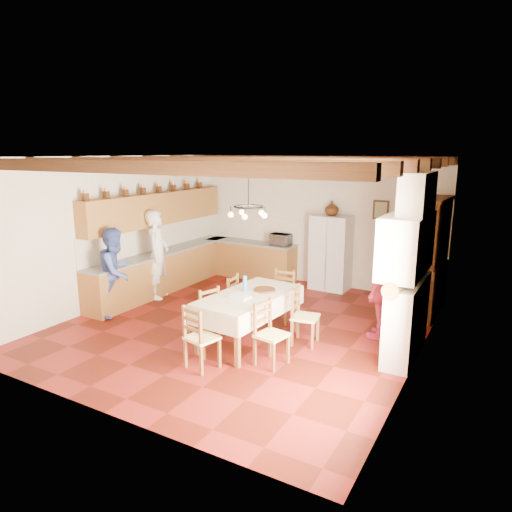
# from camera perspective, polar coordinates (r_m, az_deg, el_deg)

# --- Properties ---
(floor) EXTENTS (6.00, 6.50, 0.02)m
(floor) POSITION_cam_1_polar(r_m,az_deg,el_deg) (8.37, -1.62, -8.76)
(floor) COLOR #4C1209
(floor) RESTS_ON ground
(ceiling) EXTENTS (6.00, 6.50, 0.02)m
(ceiling) POSITION_cam_1_polar(r_m,az_deg,el_deg) (7.78, -1.77, 12.38)
(ceiling) COLOR beige
(ceiling) RESTS_ON ground
(wall_back) EXTENTS (6.00, 0.02, 3.00)m
(wall_back) POSITION_cam_1_polar(r_m,az_deg,el_deg) (10.82, 7.28, 4.40)
(wall_back) COLOR beige
(wall_back) RESTS_ON ground
(wall_front) EXTENTS (6.00, 0.02, 3.00)m
(wall_front) POSITION_cam_1_polar(r_m,az_deg,el_deg) (5.50, -19.57, -4.57)
(wall_front) COLOR beige
(wall_front) RESTS_ON ground
(wall_left) EXTENTS (0.02, 6.50, 3.00)m
(wall_left) POSITION_cam_1_polar(r_m,az_deg,el_deg) (9.81, -16.94, 3.08)
(wall_left) COLOR beige
(wall_left) RESTS_ON ground
(wall_right) EXTENTS (0.02, 6.50, 3.00)m
(wall_right) POSITION_cam_1_polar(r_m,az_deg,el_deg) (6.92, 20.19, -1.11)
(wall_right) COLOR beige
(wall_right) RESTS_ON ground
(ceiling_beams) EXTENTS (6.00, 6.30, 0.16)m
(ceiling_beams) POSITION_cam_1_polar(r_m,az_deg,el_deg) (7.78, -1.76, 11.64)
(ceiling_beams) COLOR #331911
(ceiling_beams) RESTS_ON ground
(lower_cabinets_left) EXTENTS (0.60, 4.30, 0.86)m
(lower_cabinets_left) POSITION_cam_1_polar(r_m,az_deg,el_deg) (10.57, -11.30, -1.87)
(lower_cabinets_left) COLOR brown
(lower_cabinets_left) RESTS_ON ground
(lower_cabinets_back) EXTENTS (2.30, 0.60, 0.86)m
(lower_cabinets_back) POSITION_cam_1_polar(r_m,az_deg,el_deg) (11.42, -0.67, -0.51)
(lower_cabinets_back) COLOR brown
(lower_cabinets_back) RESTS_ON ground
(countertop_left) EXTENTS (0.62, 4.30, 0.04)m
(countertop_left) POSITION_cam_1_polar(r_m,az_deg,el_deg) (10.46, -11.41, 0.51)
(countertop_left) COLOR slate
(countertop_left) RESTS_ON lower_cabinets_left
(countertop_back) EXTENTS (2.34, 0.62, 0.04)m
(countertop_back) POSITION_cam_1_polar(r_m,az_deg,el_deg) (11.32, -0.68, 1.70)
(countertop_back) COLOR slate
(countertop_back) RESTS_ON lower_cabinets_back
(backsplash_left) EXTENTS (0.03, 4.30, 0.60)m
(backsplash_left) POSITION_cam_1_polar(r_m,az_deg,el_deg) (10.59, -12.66, 2.36)
(backsplash_left) COLOR white
(backsplash_left) RESTS_ON ground
(backsplash_back) EXTENTS (2.30, 0.03, 0.60)m
(backsplash_back) POSITION_cam_1_polar(r_m,az_deg,el_deg) (11.51, 0.03, 3.51)
(backsplash_back) COLOR white
(backsplash_back) RESTS_ON ground
(upper_cabinets) EXTENTS (0.35, 4.20, 0.70)m
(upper_cabinets) POSITION_cam_1_polar(r_m,az_deg,el_deg) (10.39, -12.17, 5.81)
(upper_cabinets) COLOR brown
(upper_cabinets) RESTS_ON ground
(fireplace) EXTENTS (0.56, 1.60, 2.80)m
(fireplace) POSITION_cam_1_polar(r_m,az_deg,el_deg) (7.18, 18.12, -1.29)
(fireplace) COLOR beige
(fireplace) RESTS_ON ground
(wall_picture) EXTENTS (0.34, 0.03, 0.42)m
(wall_picture) POSITION_cam_1_polar(r_m,az_deg,el_deg) (10.27, 15.34, 5.57)
(wall_picture) COLOR #322517
(wall_picture) RESTS_ON ground
(refrigerator) EXTENTS (0.86, 0.72, 1.69)m
(refrigerator) POSITION_cam_1_polar(r_m,az_deg,el_deg) (10.51, 9.44, 0.46)
(refrigerator) COLOR silver
(refrigerator) RESTS_ON floor
(hutch) EXTENTS (0.61, 1.28, 2.27)m
(hutch) POSITION_cam_1_polar(r_m,az_deg,el_deg) (9.20, 20.78, -0.16)
(hutch) COLOR #3A1D0D
(hutch) RESTS_ON floor
(dining_table) EXTENTS (1.13, 1.97, 0.83)m
(dining_table) POSITION_cam_1_polar(r_m,az_deg,el_deg) (7.44, -0.89, -5.41)
(dining_table) COLOR #F0E3CF
(dining_table) RESTS_ON floor
(chandelier) EXTENTS (0.47, 0.47, 0.03)m
(chandelier) POSITION_cam_1_polar(r_m,az_deg,el_deg) (7.11, -0.94, 6.19)
(chandelier) COLOR black
(chandelier) RESTS_ON ground
(chair_left_near) EXTENTS (0.51, 0.52, 0.96)m
(chair_left_near) POSITION_cam_1_polar(r_m,az_deg,el_deg) (7.61, -6.61, -7.18)
(chair_left_near) COLOR brown
(chair_left_near) RESTS_ON floor
(chair_left_far) EXTENTS (0.44, 0.46, 0.96)m
(chair_left_far) POSITION_cam_1_polar(r_m,az_deg,el_deg) (8.23, -3.94, -5.55)
(chair_left_far) COLOR brown
(chair_left_far) RESTS_ON floor
(chair_right_near) EXTENTS (0.47, 0.48, 0.96)m
(chair_right_near) POSITION_cam_1_polar(r_m,az_deg,el_deg) (6.77, 1.96, -9.70)
(chair_right_near) COLOR brown
(chair_right_near) RESTS_ON floor
(chair_right_far) EXTENTS (0.46, 0.47, 0.96)m
(chair_right_far) POSITION_cam_1_polar(r_m,az_deg,el_deg) (7.50, 6.21, -7.46)
(chair_right_far) COLOR brown
(chair_right_far) RESTS_ON floor
(chair_end_near) EXTENTS (0.50, 0.49, 0.96)m
(chair_end_near) POSITION_cam_1_polar(r_m,az_deg,el_deg) (6.72, -6.79, -9.97)
(chair_end_near) COLOR brown
(chair_end_near) RESTS_ON floor
(chair_end_far) EXTENTS (0.43, 0.41, 0.96)m
(chair_end_far) POSITION_cam_1_polar(r_m,az_deg,el_deg) (8.44, 3.13, -5.06)
(chair_end_far) COLOR brown
(chair_end_far) RESTS_ON floor
(person_man) EXTENTS (0.70, 0.82, 1.89)m
(person_man) POSITION_cam_1_polar(r_m,az_deg,el_deg) (9.92, -12.19, 0.19)
(person_man) COLOR white
(person_man) RESTS_ON floor
(person_woman_blue) EXTENTS (0.82, 0.96, 1.70)m
(person_woman_blue) POSITION_cam_1_polar(r_m,az_deg,el_deg) (9.08, -17.07, -1.90)
(person_woman_blue) COLOR #4256A7
(person_woman_blue) RESTS_ON floor
(person_woman_red) EXTENTS (0.54, 1.01, 1.64)m
(person_woman_red) POSITION_cam_1_polar(r_m,az_deg,el_deg) (7.88, 15.53, -4.27)
(person_woman_red) COLOR #BC2B41
(person_woman_red) RESTS_ON floor
(microwave) EXTENTS (0.50, 0.35, 0.27)m
(microwave) POSITION_cam_1_polar(r_m,az_deg,el_deg) (10.91, 3.07, 2.08)
(microwave) COLOR silver
(microwave) RESTS_ON countertop_back
(fridge_vase) EXTENTS (0.38, 0.38, 0.32)m
(fridge_vase) POSITION_cam_1_polar(r_m,az_deg,el_deg) (10.36, 9.46, 5.93)
(fridge_vase) COLOR #3A1D0D
(fridge_vase) RESTS_ON refrigerator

